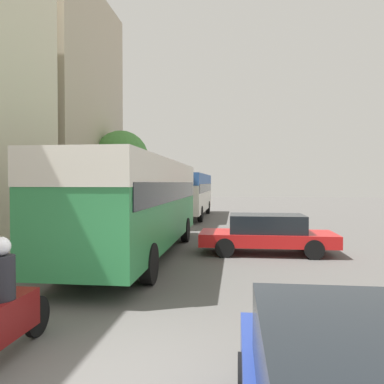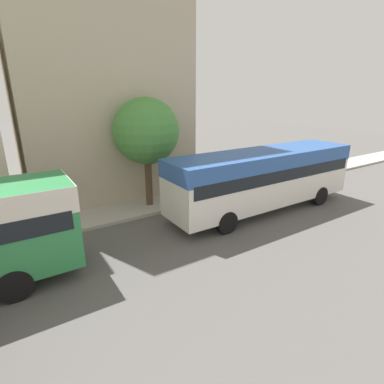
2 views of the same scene
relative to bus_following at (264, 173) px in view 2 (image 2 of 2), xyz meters
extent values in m
cube|color=#BCAD93|center=(-7.83, -5.54, 4.76)|extent=(6.66, 8.89, 13.50)
cylinder|color=black|center=(-0.95, -11.12, -1.49)|extent=(0.28, 1.00, 1.00)
cylinder|color=black|center=(1.26, -11.12, -1.49)|extent=(0.28, 1.00, 1.00)
cube|color=silver|center=(0.00, 0.00, -0.21)|extent=(2.45, 10.31, 2.56)
cube|color=#2D569E|center=(0.00, 0.00, 0.69)|extent=(2.48, 10.36, 0.77)
cube|color=black|center=(0.00, 0.00, 0.11)|extent=(2.50, 9.90, 0.56)
cylinder|color=black|center=(-1.13, 3.20, -1.49)|extent=(0.28, 1.00, 1.00)
cylinder|color=black|center=(1.13, 3.20, -1.49)|extent=(0.28, 1.00, 1.00)
cylinder|color=black|center=(-1.13, -3.20, -1.49)|extent=(0.28, 1.00, 1.00)
cylinder|color=black|center=(1.13, -3.20, -1.49)|extent=(0.28, 1.00, 1.00)
cylinder|color=brown|center=(-3.51, -4.64, -0.54)|extent=(0.36, 0.36, 2.60)
sphere|color=#47893D|center=(-3.51, -4.64, 1.98)|extent=(3.24, 3.24, 3.24)
camera|label=1|loc=(3.34, -26.47, 0.47)|focal=35.00mm
camera|label=2|loc=(10.16, -10.77, 3.80)|focal=28.00mm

